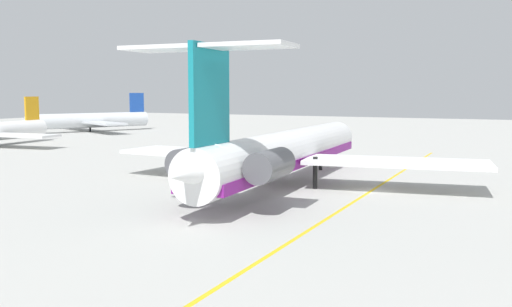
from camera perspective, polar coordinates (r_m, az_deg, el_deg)
ground at (r=60.30m, az=12.03°, el=-3.77°), size 358.65×358.65×0.00m
main_jetliner at (r=61.34m, az=2.83°, el=0.19°), size 48.84×43.28×14.22m
airliner_far_right at (r=155.85m, az=-16.95°, el=3.26°), size 33.07×33.35×10.36m
safety_cone_nose at (r=83.47m, az=17.68°, el=-0.99°), size 0.40×0.40×0.55m
safety_cone_tail at (r=92.93m, az=-0.20°, el=0.00°), size 0.40×0.40×0.55m
taxiway_centreline at (r=59.96m, az=11.62°, el=-3.81°), size 84.74×2.37×0.01m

